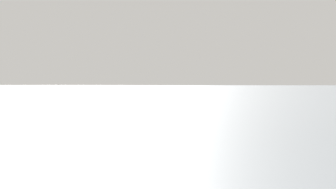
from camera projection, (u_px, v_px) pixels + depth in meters
The scene contains 1 object.
distant_headland at pixel (286, 76), 1539.24m from camera, with size 911.95×267.41×33.81m, color #756B56.
Camera 1 is at (-6.50, -15.77, 3.03)m, focal length 80.87 mm.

